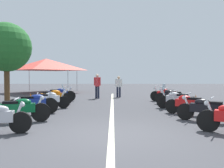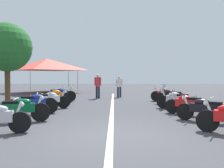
# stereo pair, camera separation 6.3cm
# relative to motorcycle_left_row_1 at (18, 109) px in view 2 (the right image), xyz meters

# --- Properties ---
(ground_plane) EXTENTS (80.00, 80.00, 0.00)m
(ground_plane) POSITION_rel_motorcycle_left_row_1_xyz_m (-1.65, -3.17, -0.46)
(ground_plane) COLOR #424247
(lane_centre_stripe) EXTENTS (19.32, 0.16, 0.01)m
(lane_centre_stripe) POSITION_rel_motorcycle_left_row_1_xyz_m (3.30, -3.17, -0.46)
(lane_centre_stripe) COLOR beige
(lane_centre_stripe) RESTS_ON ground_plane
(motorcycle_left_row_1) EXTENTS (0.86, 2.11, 1.00)m
(motorcycle_left_row_1) POSITION_rel_motorcycle_left_row_1_xyz_m (0.00, 0.00, 0.00)
(motorcycle_left_row_1) COLOR black
(motorcycle_left_row_1) RESTS_ON ground_plane
(motorcycle_left_row_2) EXTENTS (0.94, 1.94, 1.02)m
(motorcycle_left_row_2) POSITION_rel_motorcycle_left_row_1_xyz_m (1.68, 0.06, 0.01)
(motorcycle_left_row_2) COLOR black
(motorcycle_left_row_2) RESTS_ON ground_plane
(motorcycle_left_row_3) EXTENTS (0.85, 2.09, 1.19)m
(motorcycle_left_row_3) POSITION_rel_motorcycle_left_row_1_xyz_m (3.34, -0.09, -0.00)
(motorcycle_left_row_3) COLOR black
(motorcycle_left_row_3) RESTS_ON ground_plane
(motorcycle_left_row_4) EXTENTS (1.05, 2.07, 1.00)m
(motorcycle_left_row_4) POSITION_rel_motorcycle_left_row_1_xyz_m (4.81, 0.06, -0.00)
(motorcycle_left_row_4) COLOR black
(motorcycle_left_row_4) RESTS_ON ground_plane
(motorcycle_left_row_5) EXTENTS (0.94, 2.09, 1.01)m
(motorcycle_left_row_5) POSITION_rel_motorcycle_left_row_1_xyz_m (6.54, 0.14, 0.00)
(motorcycle_left_row_5) COLOR black
(motorcycle_left_row_5) RESTS_ON ground_plane
(motorcycle_right_row_1) EXTENTS (1.26, 1.86, 0.98)m
(motorcycle_right_row_1) POSITION_rel_motorcycle_left_row_1_xyz_m (0.15, -6.45, -0.01)
(motorcycle_right_row_1) COLOR black
(motorcycle_right_row_1) RESTS_ON ground_plane
(motorcycle_right_row_2) EXTENTS (1.33, 1.68, 0.98)m
(motorcycle_right_row_2) POSITION_rel_motorcycle_left_row_1_xyz_m (1.62, -6.27, -0.01)
(motorcycle_right_row_2) COLOR black
(motorcycle_right_row_2) RESTS_ON ground_plane
(motorcycle_right_row_3) EXTENTS (1.13, 1.85, 1.21)m
(motorcycle_right_row_3) POSITION_rel_motorcycle_left_row_1_xyz_m (3.27, -6.25, 0.00)
(motorcycle_right_row_3) COLOR black
(motorcycle_right_row_3) RESTS_ON ground_plane
(motorcycle_right_row_4) EXTENTS (1.39, 1.61, 1.00)m
(motorcycle_right_row_4) POSITION_rel_motorcycle_left_row_1_xyz_m (4.87, -6.39, -0.00)
(motorcycle_right_row_4) COLOR black
(motorcycle_right_row_4) RESTS_ON ground_plane
(motorcycle_right_row_5) EXTENTS (1.28, 1.82, 1.00)m
(motorcycle_right_row_5) POSITION_rel_motorcycle_left_row_1_xyz_m (6.52, -6.46, -0.01)
(motorcycle_right_row_5) COLOR black
(motorcycle_right_row_5) RESTS_ON ground_plane
(traffic_cone_0) EXTENTS (0.36, 0.36, 0.61)m
(traffic_cone_0) POSITION_rel_motorcycle_left_row_1_xyz_m (5.22, 1.39, -0.17)
(traffic_cone_0) COLOR orange
(traffic_cone_0) RESTS_ON ground_plane
(traffic_cone_2) EXTENTS (0.36, 0.36, 0.61)m
(traffic_cone_2) POSITION_rel_motorcycle_left_row_1_xyz_m (4.35, -7.52, -0.17)
(traffic_cone_2) COLOR orange
(traffic_cone_2) RESTS_ON ground_plane
(bystander_0) EXTENTS (0.32, 0.49, 1.72)m
(bystander_0) POSITION_rel_motorcycle_left_row_1_xyz_m (8.58, -2.12, 0.55)
(bystander_0) COLOR #1E2338
(bystander_0) RESTS_ON ground_plane
(bystander_1) EXTENTS (0.32, 0.52, 1.55)m
(bystander_1) POSITION_rel_motorcycle_left_row_1_xyz_m (9.52, -3.63, 0.44)
(bystander_1) COLOR #1E2338
(bystander_1) RESTS_ON ground_plane
(roadside_tree_1) EXTENTS (2.95, 2.95, 4.78)m
(roadside_tree_1) POSITION_rel_motorcycle_left_row_1_xyz_m (6.31, 3.18, 2.83)
(roadside_tree_1) COLOR brown
(roadside_tree_1) RESTS_ON ground_plane
(event_tent) EXTENTS (5.58, 5.58, 3.20)m
(event_tent) POSITION_rel_motorcycle_left_row_1_xyz_m (14.49, 3.09, 2.19)
(event_tent) COLOR #E54C3F
(event_tent) RESTS_ON ground_plane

